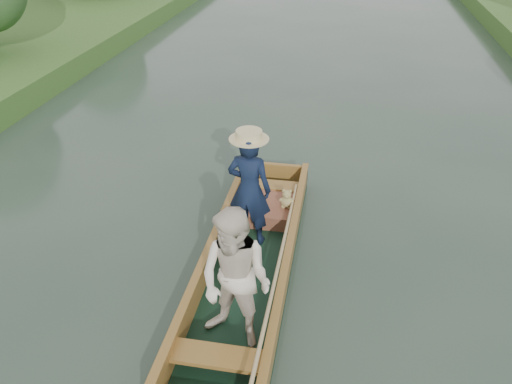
# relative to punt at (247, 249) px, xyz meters

# --- Properties ---
(ground) EXTENTS (120.00, 120.00, 0.00)m
(ground) POSITION_rel_punt_xyz_m (-0.03, 0.19, -0.60)
(ground) COLOR #283D30
(ground) RESTS_ON ground
(punt) EXTENTS (1.15, 5.00, 1.76)m
(punt) POSITION_rel_punt_xyz_m (0.00, 0.00, 0.00)
(punt) COLOR black
(punt) RESTS_ON ground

